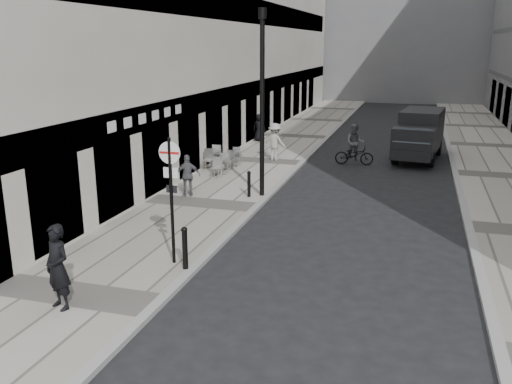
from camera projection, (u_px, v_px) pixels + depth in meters
ground at (82, 381)px, 9.32m from camera, size 120.00×120.00×0.00m
sidewalk at (261, 161)px, 26.49m from camera, size 4.00×60.00×0.12m
far_sidewalk at (504, 177)px, 23.46m from camera, size 4.00×60.00×0.12m
walking_man at (58, 267)px, 11.43m from camera, size 0.80×0.67×1.88m
sign_post at (171, 184)px, 13.54m from camera, size 0.56×0.09×3.28m
lamppost at (262, 95)px, 19.38m from camera, size 0.30×0.30×6.70m
bollard_near at (185, 249)px, 13.57m from camera, size 0.14×0.14×1.03m
bollard_far at (249, 185)px, 20.04m from camera, size 0.12×0.12×0.92m
panel_van at (420, 132)px, 27.02m from camera, size 2.52×5.31×2.41m
cyclist at (354, 149)px, 25.88m from camera, size 1.86×0.76×1.96m
pedestrian_a at (188, 176)px, 20.05m from camera, size 1.00×0.72×1.57m
pedestrian_b at (275, 142)px, 26.26m from camera, size 1.28×0.89×1.81m
pedestrian_c at (259, 127)px, 31.54m from camera, size 0.81×0.56×1.58m
cafe_table_near at (213, 157)px, 24.66m from camera, size 0.77×1.74×0.99m
cafe_table_mid at (234, 158)px, 25.00m from camera, size 0.65×1.47×0.84m
cafe_table_far at (221, 165)px, 23.43m from camera, size 0.68×1.53×0.87m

